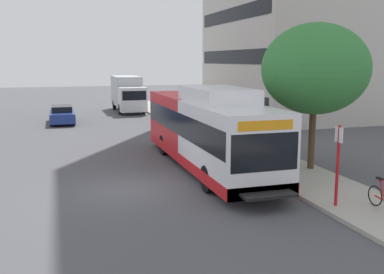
% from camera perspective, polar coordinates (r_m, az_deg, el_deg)
% --- Properties ---
extents(ground_plane, '(120.00, 120.00, 0.00)m').
position_cam_1_polar(ground_plane, '(24.31, -11.28, -1.52)').
color(ground_plane, '#4C4C51').
extents(sidewalk_curb, '(3.00, 56.00, 0.14)m').
position_cam_1_polar(sidewalk_curb, '(24.11, 6.01, -1.30)').
color(sidewalk_curb, '#A8A399').
rests_on(sidewalk_curb, ground).
extents(transit_bus, '(2.58, 12.25, 3.65)m').
position_cam_1_polar(transit_bus, '(19.34, 1.87, 0.89)').
color(transit_bus, white).
rests_on(transit_bus, ground).
extents(bus_stop_sign_pole, '(0.10, 0.36, 2.60)m').
position_cam_1_polar(bus_stop_sign_pole, '(14.62, 18.38, -2.78)').
color(bus_stop_sign_pole, red).
rests_on(bus_stop_sign_pole, sidewalk_curb).
extents(street_tree_near_stop, '(4.45, 4.45, 6.13)m').
position_cam_1_polar(street_tree_near_stop, '(19.17, 15.66, 8.48)').
color(street_tree_near_stop, '#4C3823').
rests_on(street_tree_near_stop, sidewalk_curb).
extents(parked_car_far_lane, '(1.80, 4.50, 1.33)m').
position_cam_1_polar(parked_car_far_lane, '(34.96, -16.49, 2.81)').
color(parked_car_far_lane, navy).
rests_on(parked_car_far_lane, ground).
extents(box_truck_background, '(2.32, 7.01, 3.25)m').
position_cam_1_polar(box_truck_background, '(41.70, -8.34, 5.69)').
color(box_truck_background, silver).
rests_on(box_truck_background, ground).
extents(lattice_comm_tower, '(1.10, 1.10, 28.76)m').
position_cam_1_polar(lattice_comm_tower, '(55.29, 9.95, 14.77)').
color(lattice_comm_tower, '#B7B7BC').
rests_on(lattice_comm_tower, ground).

